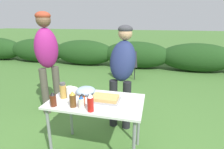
{
  "coord_description": "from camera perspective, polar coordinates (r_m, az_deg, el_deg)",
  "views": [
    {
      "loc": [
        0.63,
        -1.77,
        1.64
      ],
      "look_at": [
        0.05,
        0.57,
        0.89
      ],
      "focal_mm": 28.0,
      "sensor_mm": 36.0,
      "label": 1
    }
  ],
  "objects": [
    {
      "name": "shrub_hedge",
      "position": [
        6.3,
        7.88,
        6.4
      ],
      "size": [
        14.4,
        0.9,
        0.94
      ],
      "color": "#1E4219",
      "rests_on": "ground"
    },
    {
      "name": "food_tray",
      "position": [
        2.06,
        -2.26,
        -7.87
      ],
      "size": [
        0.34,
        0.23,
        0.06
      ],
      "color": "#9E9EA3",
      "rests_on": "folding_table"
    },
    {
      "name": "mayo_bottle",
      "position": [
        1.91,
        -9.96,
        -8.95
      ],
      "size": [
        0.06,
        0.06,
        0.15
      ],
      "color": "silver",
      "rests_on": "folding_table"
    },
    {
      "name": "paper_cup_stack",
      "position": [
        2.19,
        -13.59,
        -5.61
      ],
      "size": [
        0.08,
        0.08,
        0.14
      ],
      "primitive_type": "cylinder",
      "color": "white",
      "rests_on": "folding_table"
    },
    {
      "name": "spice_jar",
      "position": [
        2.19,
        -15.71,
        -5.04
      ],
      "size": [
        0.08,
        0.08,
        0.2
      ],
      "color": "#B2893D",
      "rests_on": "folding_table"
    },
    {
      "name": "hot_sauce_bottle",
      "position": [
        1.97,
        -9.71,
        -8.1
      ],
      "size": [
        0.06,
        0.06,
        0.14
      ],
      "color": "#CC4214",
      "rests_on": "folding_table"
    },
    {
      "name": "mixing_bowl",
      "position": [
        2.25,
        -8.56,
        -5.21
      ],
      "size": [
        0.24,
        0.24,
        0.1
      ],
      "primitive_type": "ellipsoid",
      "color": "#99B2CC",
      "rests_on": "folding_table"
    },
    {
      "name": "standing_person_in_dark_puffer",
      "position": [
        3.2,
        -20.47,
        6.57
      ],
      "size": [
        0.47,
        0.48,
        1.78
      ],
      "rotation": [
        0.0,
        0.0,
        0.83
      ],
      "color": "#4C473D",
      "rests_on": "ground"
    },
    {
      "name": "standing_person_with_beanie",
      "position": [
        2.66,
        3.43,
        2.65
      ],
      "size": [
        0.44,
        0.53,
        1.58
      ],
      "rotation": [
        0.0,
        0.0,
        -0.09
      ],
      "color": "black",
      "rests_on": "ground"
    },
    {
      "name": "beer_bottle",
      "position": [
        1.95,
        -12.71,
        -7.94
      ],
      "size": [
        0.07,
        0.07,
        0.18
      ],
      "color": "brown",
      "rests_on": "folding_table"
    },
    {
      "name": "bbq_sauce_bottle",
      "position": [
        2.03,
        -18.69,
        -7.71
      ],
      "size": [
        0.07,
        0.07,
        0.16
      ],
      "color": "#562314",
      "rests_on": "folding_table"
    },
    {
      "name": "plate_stack",
      "position": [
        2.38,
        -13.6,
        -5.05
      ],
      "size": [
        0.21,
        0.21,
        0.04
      ],
      "primitive_type": "cylinder",
      "color": "white",
      "rests_on": "folding_table"
    },
    {
      "name": "camp_chair_green_behind_table",
      "position": [
        5.0,
        5.04,
        3.65
      ],
      "size": [
        0.63,
        0.71,
        0.83
      ],
      "rotation": [
        0.0,
        0.0,
        0.33
      ],
      "color": "#232328",
      "rests_on": "ground"
    },
    {
      "name": "ketchup_bottle",
      "position": [
        1.83,
        -7.07,
        -9.15
      ],
      "size": [
        0.07,
        0.07,
        0.2
      ],
      "color": "red",
      "rests_on": "folding_table"
    },
    {
      "name": "folding_table",
      "position": [
        2.12,
        -5.14,
        -10.28
      ],
      "size": [
        1.1,
        0.64,
        0.74
      ],
      "color": "silver",
      "rests_on": "ground"
    }
  ]
}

